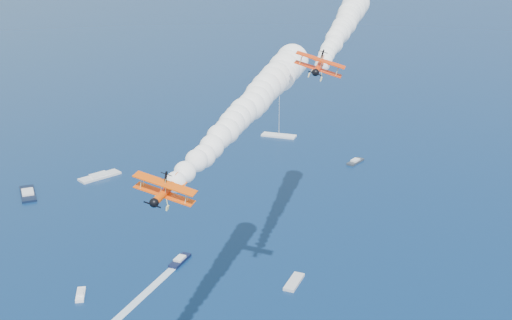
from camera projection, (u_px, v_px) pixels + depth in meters
biplane_lead at (319, 67)px, 102.42m from camera, size 10.88×11.54×7.24m
biplane_trail at (166, 191)px, 71.14m from camera, size 9.51×10.25×6.20m
smoke_trail_lead at (342, 28)px, 126.87m from camera, size 57.61×55.23×10.06m
smoke_trail_trail at (247, 108)px, 95.13m from camera, size 57.51×52.86×10.06m
spectator_boats at (14, 234)px, 176.73m from camera, size 238.98×181.83×0.70m
boat_wakes at (7, 313)px, 141.76m from camera, size 65.00×55.47×0.04m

